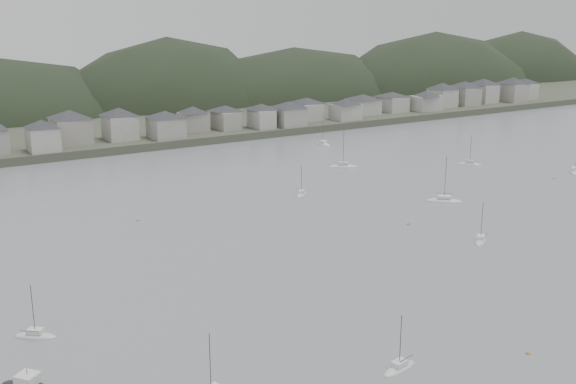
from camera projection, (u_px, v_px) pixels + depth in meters
ground at (542, 332)px, 105.49m from camera, size 900.00×900.00×0.00m
far_shore_land at (61, 109)px, 346.15m from camera, size 900.00×250.00×3.00m
forested_ridge at (87, 139)px, 331.00m from camera, size 851.55×103.94×102.57m
waterfront_town at (252, 113)px, 279.21m from camera, size 451.48×28.46×12.92m
sailboat_lead at (301, 194)px, 185.63m from camera, size 6.26×5.87×8.94m
moored_fleet at (268, 237)px, 149.88m from camera, size 233.53×160.05×13.67m
mooring_buoys at (328, 232)px, 153.06m from camera, size 171.63×126.67×0.70m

